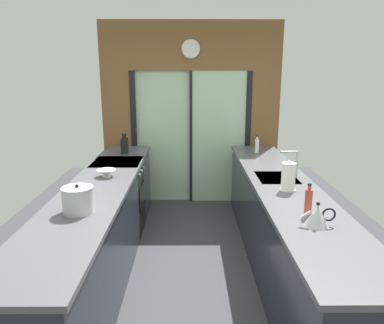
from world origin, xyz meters
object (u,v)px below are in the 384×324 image
at_px(kettle, 317,216).
at_px(soap_bottle_near, 308,202).
at_px(stock_pot, 78,200).
at_px(paper_towel_roll, 288,177).
at_px(soap_bottle_far, 257,145).
at_px(mixing_bowl, 106,173).
at_px(oven_range, 119,197).
at_px(knife_block, 125,146).

distance_m(kettle, soap_bottle_near, 0.21).
height_order(stock_pot, paper_towel_roll, paper_towel_roll).
bearing_deg(soap_bottle_far, mixing_bowl, -147.01).
bearing_deg(mixing_bowl, oven_range, 91.59).
distance_m(stock_pot, soap_bottle_far, 2.79).
bearing_deg(kettle, soap_bottle_near, 90.46).
distance_m(knife_block, soap_bottle_far, 1.78).
xyz_separation_m(oven_range, mixing_bowl, (0.02, -0.66, 0.51)).
xyz_separation_m(kettle, soap_bottle_far, (-0.00, 2.42, 0.02)).
height_order(kettle, paper_towel_roll, paper_towel_roll).
relative_size(mixing_bowl, paper_towel_roll, 0.68).
height_order(knife_block, kettle, knife_block).
relative_size(mixing_bowl, soap_bottle_far, 0.86).
relative_size(oven_range, stock_pot, 3.73).
xyz_separation_m(stock_pot, paper_towel_roll, (1.78, 0.53, 0.03)).
bearing_deg(soap_bottle_far, paper_towel_roll, -90.00).
relative_size(oven_range, soap_bottle_near, 3.63).
bearing_deg(stock_pot, kettle, -8.66).
bearing_deg(stock_pot, knife_block, 90.00).
bearing_deg(paper_towel_roll, knife_block, 138.32).
distance_m(mixing_bowl, soap_bottle_far, 2.12).
height_order(mixing_bowl, paper_towel_roll, paper_towel_roll).
bearing_deg(kettle, stock_pot, 171.34).
xyz_separation_m(mixing_bowl, paper_towel_roll, (1.78, -0.47, 0.09)).
distance_m(oven_range, kettle, 2.69).
height_order(soap_bottle_near, soap_bottle_far, soap_bottle_near).
distance_m(kettle, paper_towel_roll, 0.80).
relative_size(mixing_bowl, soap_bottle_near, 0.79).
distance_m(mixing_bowl, stock_pot, 1.00).
distance_m(knife_block, stock_pot, 2.11).
xyz_separation_m(oven_range, knife_block, (0.02, 0.45, 0.57)).
bearing_deg(soap_bottle_near, kettle, -89.54).
height_order(mixing_bowl, soap_bottle_near, soap_bottle_near).
bearing_deg(soap_bottle_near, mixing_bowl, 149.24).
bearing_deg(kettle, oven_range, 133.00).
bearing_deg(paper_towel_roll, soap_bottle_far, 90.00).
relative_size(mixing_bowl, kettle, 0.79).
bearing_deg(paper_towel_roll, soap_bottle_near, -90.00).
relative_size(knife_block, soap_bottle_far, 1.19).
distance_m(stock_pot, paper_towel_roll, 1.86).
xyz_separation_m(stock_pot, soap_bottle_far, (1.78, 2.15, -0.00)).
bearing_deg(oven_range, knife_block, 87.68).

